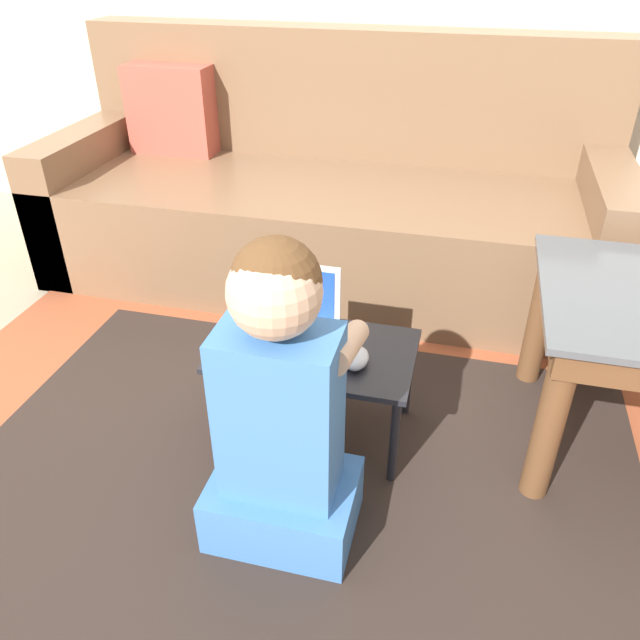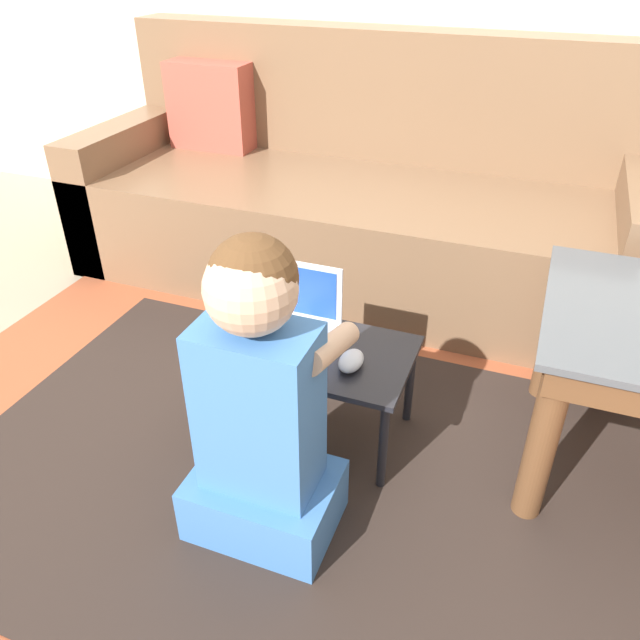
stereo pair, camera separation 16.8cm
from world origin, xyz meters
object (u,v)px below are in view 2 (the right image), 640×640
at_px(laptop_desk, 312,359).
at_px(laptop, 295,325).
at_px(computer_mouse, 351,361).
at_px(person_seated, 260,408).
at_px(couch, 357,200).

bearing_deg(laptop_desk, laptop, 150.14).
relative_size(computer_mouse, person_seated, 0.13).
height_order(couch, person_seated, couch).
bearing_deg(person_seated, couch, 99.20).
xyz_separation_m(couch, person_seated, (0.22, -1.38, 0.06)).
bearing_deg(couch, laptop_desk, -78.60).
bearing_deg(laptop, person_seated, -77.90).
xyz_separation_m(laptop, person_seated, (0.08, -0.39, 0.04)).
xyz_separation_m(couch, laptop_desk, (0.21, -1.03, -0.05)).
xyz_separation_m(computer_mouse, person_seated, (-0.11, -0.31, 0.05)).
height_order(couch, laptop, couch).
distance_m(laptop_desk, computer_mouse, 0.14).
bearing_deg(couch, person_seated, -80.80).
bearing_deg(laptop, couch, 98.05).
height_order(laptop, computer_mouse, laptop).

